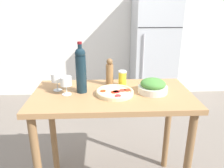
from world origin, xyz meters
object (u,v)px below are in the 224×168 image
wine_glass_far (57,78)px  pepper_mill (110,72)px  wine_glass_near (66,82)px  refrigerator (153,50)px  salt_canister (122,78)px  homemade_pizza (115,92)px  wine_bottle (81,69)px  salad_bowl (153,86)px

wine_glass_far → pepper_mill: bearing=14.7°
wine_glass_near → pepper_mill: pepper_mill is taller
refrigerator → salt_canister: bearing=-110.8°
refrigerator → homemade_pizza: (-0.71, -1.85, 0.06)m
wine_bottle → salt_canister: wine_bottle is taller
refrigerator → wine_glass_far: bearing=-123.1°
homemade_pizza → salt_canister: size_ratio=2.19×
wine_glass_far → homemade_pizza: size_ratio=0.50×
wine_glass_far → homemade_pizza: 0.45m
pepper_mill → salad_bowl: 0.37m
homemade_pizza → refrigerator: bearing=69.1°
wine_bottle → homemade_pizza: wine_bottle is taller
refrigerator → wine_glass_near: size_ratio=12.53×
pepper_mill → wine_bottle: bearing=-145.7°
pepper_mill → salad_bowl: bearing=-29.6°
salad_bowl → wine_glass_far: bearing=174.1°
salad_bowl → homemade_pizza: salad_bowl is taller
wine_glass_far → salt_canister: bearing=8.8°
refrigerator → wine_glass_far: 2.09m
pepper_mill → homemade_pizza: pepper_mill is taller
pepper_mill → homemade_pizza: (0.03, -0.21, -0.09)m
homemade_pizza → salt_canister: 0.20m
wine_glass_far → pepper_mill: size_ratio=0.62×
wine_glass_near → pepper_mill: 0.38m
wine_glass_near → wine_glass_far: 0.12m
pepper_mill → salt_canister: (0.10, -0.03, -0.04)m
salt_canister → wine_glass_near: bearing=-158.7°
wine_bottle → wine_glass_near: size_ratio=2.76×
pepper_mill → salt_canister: bearing=-14.9°
wine_glass_far → salad_bowl: wine_glass_far is taller
refrigerator → homemade_pizza: size_ratio=6.24×
refrigerator → wine_glass_far: refrigerator is taller
refrigerator → pepper_mill: (-0.74, -1.64, 0.15)m
wine_glass_near → homemade_pizza: size_ratio=0.50×
wine_bottle → wine_glass_far: 0.21m
wine_bottle → wine_glass_near: wine_bottle is taller
refrigerator → wine_bottle: refrigerator is taller
wine_glass_near → salad_bowl: size_ratio=0.62×
wine_glass_near → salt_canister: size_ratio=1.09×
wine_glass_near → wine_glass_far: bearing=133.3°
pepper_mill → wine_glass_near: bearing=-149.1°
refrigerator → salad_bowl: 1.87m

